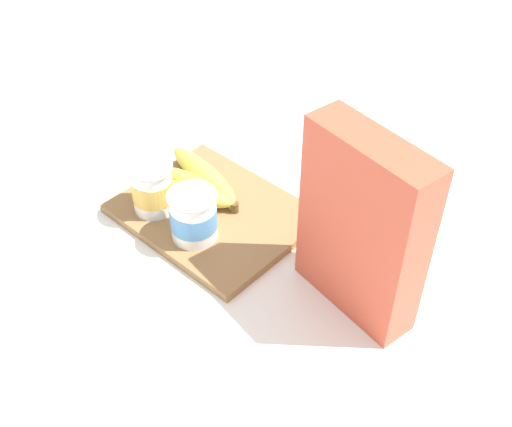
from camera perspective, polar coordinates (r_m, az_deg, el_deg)
ground_plane at (r=1.06m, az=-3.82°, el=-0.29°), size 2.40×2.40×0.00m
cutting_board at (r=1.06m, az=-3.84°, el=0.01°), size 0.30×0.24×0.01m
cereal_box at (r=0.85m, az=9.48°, el=-1.26°), size 0.19×0.09×0.28m
yogurt_cup_front at (r=0.98m, az=-5.63°, el=-0.24°), size 0.08×0.08×0.08m
yogurt_cup_back at (r=1.04m, az=-9.27°, el=2.28°), size 0.07×0.07×0.09m
banana_bunch at (r=1.08m, az=-5.22°, el=2.68°), size 0.19×0.14×0.04m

